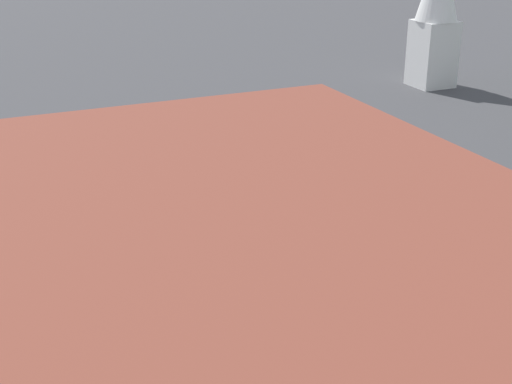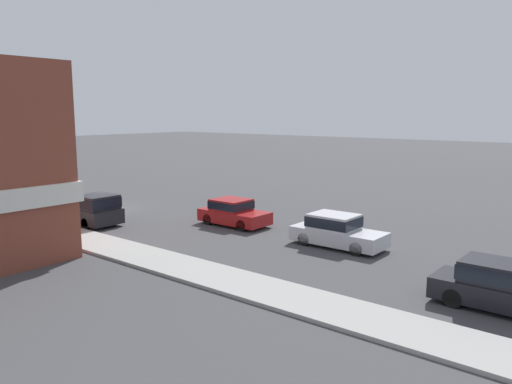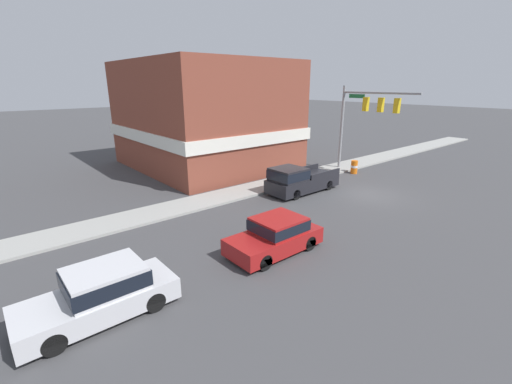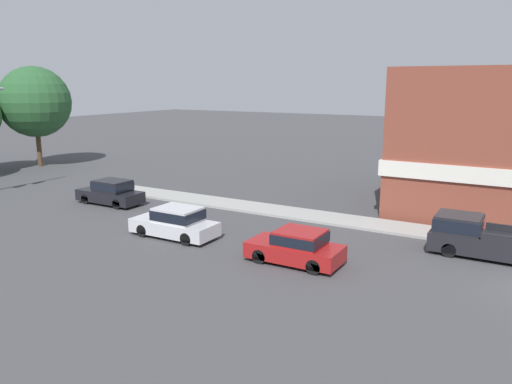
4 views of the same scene
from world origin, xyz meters
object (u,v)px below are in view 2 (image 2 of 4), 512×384
(car_second_ahead, at_px, (336,230))
(pickup_truck_parked, at_px, (88,209))
(construction_barrel, at_px, (19,203))
(car_oncoming, at_px, (502,286))
(car_lead, at_px, (233,212))

(car_second_ahead, xyz_separation_m, pickup_truck_parked, (4.81, -13.93, 0.07))
(car_second_ahead, relative_size, construction_barrel, 4.39)
(car_oncoming, bearing_deg, car_second_ahead, 66.92)
(car_second_ahead, xyz_separation_m, car_oncoming, (3.54, 8.31, 0.01))
(car_oncoming, relative_size, pickup_truck_parked, 0.88)
(car_lead, distance_m, car_second_ahead, 7.09)
(pickup_truck_parked, distance_m, construction_barrel, 7.29)
(pickup_truck_parked, relative_size, construction_barrel, 4.96)
(car_second_ahead, bearing_deg, construction_barrel, -75.66)
(car_lead, height_order, pickup_truck_parked, pickup_truck_parked)
(car_oncoming, bearing_deg, construction_barrel, 93.64)
(car_lead, xyz_separation_m, pickup_truck_parked, (5.14, -6.86, 0.11))
(car_second_ahead, distance_m, pickup_truck_parked, 14.74)
(car_lead, height_order, construction_barrel, car_lead)
(car_lead, xyz_separation_m, car_oncoming, (3.88, 15.38, 0.04))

